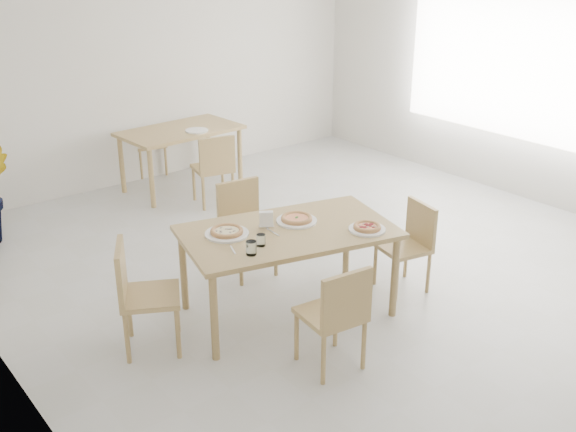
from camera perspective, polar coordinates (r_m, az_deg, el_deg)
room at (r=8.36m, az=19.02°, el=11.66°), size 7.28×7.00×7.00m
main_table at (r=5.39m, az=0.00°, el=-1.87°), size 1.86×1.34×0.75m
chair_south at (r=4.77m, az=4.17°, el=-8.08°), size 0.46×0.46×0.83m
chair_north at (r=6.19m, az=-3.74°, el=-0.40°), size 0.47×0.47×0.86m
chair_west at (r=5.11m, az=-12.53°, el=-6.10°), size 0.58×0.58×0.87m
chair_east at (r=5.98m, az=10.33°, el=-2.02°), size 0.46×0.46×0.79m
plate_margherita at (r=5.51m, az=0.74°, el=-0.41°), size 0.33×0.33×0.02m
plate_mushroom at (r=5.29m, az=-5.20°, el=-1.50°), size 0.34×0.34×0.02m
plate_pepperoni at (r=5.38m, az=6.71°, el=-1.13°), size 0.29×0.29×0.02m
pizza_margherita at (r=5.50m, az=0.74°, el=-0.19°), size 0.27×0.27×0.03m
pizza_mushroom at (r=5.28m, az=-5.21°, el=-1.28°), size 0.34×0.34×0.03m
pizza_pepperoni at (r=5.37m, az=6.72°, el=-0.90°), size 0.22×0.22×0.03m
tumbler_a at (r=4.94m, az=-3.13°, el=-2.72°), size 0.08×0.08×0.11m
tumbler_b at (r=5.08m, az=-2.30°, el=-2.05°), size 0.07×0.07×0.09m
napkin_holder at (r=5.38m, az=-1.85°, el=-0.32°), size 0.13×0.12×0.14m
fork_a at (r=5.31m, az=-1.29°, el=-1.39°), size 0.03×0.18×0.01m
fork_b at (r=5.03m, az=-4.70°, el=-2.87°), size 0.07×0.16×0.01m
second_table at (r=8.37m, az=-9.09°, el=6.70°), size 1.48×0.91×0.75m
chair_back_s at (r=7.77m, az=-6.24°, el=4.31°), size 0.51×0.51×0.85m
chair_back_n at (r=9.09m, az=-11.89°, el=6.40°), size 0.45×0.45×0.78m
plate_empty at (r=8.21m, az=-7.73°, el=7.18°), size 0.27×0.27×0.02m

